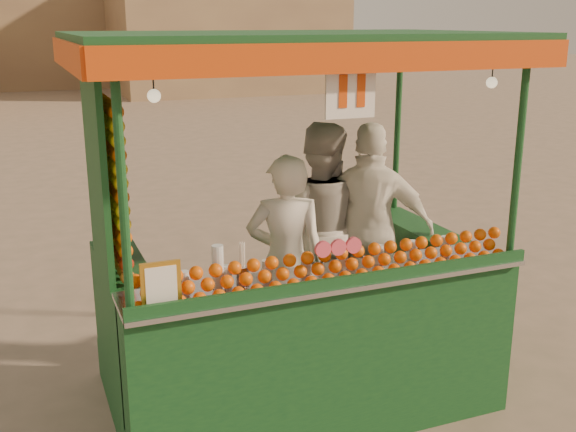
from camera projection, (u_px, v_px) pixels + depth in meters
name	position (u px, v px, depth m)	size (l,w,h in m)	color
ground	(263.00, 397.00, 5.42)	(90.00, 90.00, 0.00)	brown
building_right	(224.00, 29.00, 28.66)	(9.00, 6.00, 5.00)	#947B54
juice_cart	(290.00, 293.00, 5.12)	(3.06, 1.98, 2.78)	#103B1C
vendor_left	(286.00, 261.00, 5.13)	(0.68, 0.54, 1.62)	white
vendor_middle	(319.00, 227.00, 5.72)	(1.07, 1.01, 1.76)	beige
vendor_right	(370.00, 230.00, 5.64)	(1.12, 0.87, 1.77)	white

